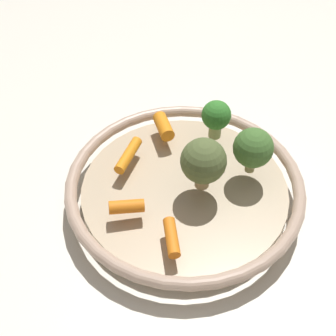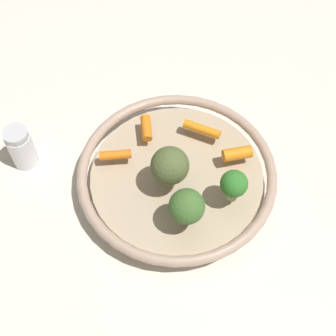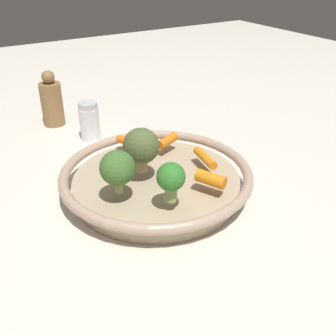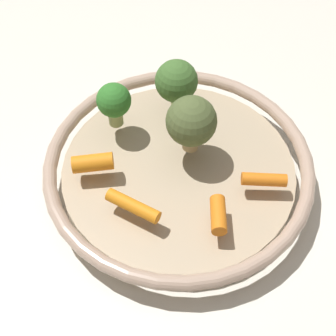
# 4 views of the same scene
# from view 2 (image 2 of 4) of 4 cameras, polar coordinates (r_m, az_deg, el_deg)

# --- Properties ---
(ground_plane) EXTENTS (2.53, 2.53, 0.00)m
(ground_plane) POSITION_cam_2_polar(r_m,az_deg,el_deg) (0.84, 0.96, -1.84)
(ground_plane) COLOR silver
(serving_bowl) EXTENTS (0.32, 0.32, 0.04)m
(serving_bowl) POSITION_cam_2_polar(r_m,az_deg,el_deg) (0.82, 0.98, -0.98)
(serving_bowl) COLOR tan
(serving_bowl) RESTS_ON ground_plane
(baby_carrot_left) EXTENTS (0.05, 0.04, 0.02)m
(baby_carrot_left) POSITION_cam_2_polar(r_m,az_deg,el_deg) (0.81, 7.74, 1.60)
(baby_carrot_left) COLOR orange
(baby_carrot_left) RESTS_ON serving_bowl
(baby_carrot_back) EXTENTS (0.03, 0.05, 0.02)m
(baby_carrot_back) POSITION_cam_2_polar(r_m,az_deg,el_deg) (0.84, -2.44, 4.48)
(baby_carrot_back) COLOR orange
(baby_carrot_back) RESTS_ON serving_bowl
(baby_carrot_right) EXTENTS (0.06, 0.03, 0.01)m
(baby_carrot_right) POSITION_cam_2_polar(r_m,az_deg,el_deg) (0.84, 3.81, 4.36)
(baby_carrot_right) COLOR orange
(baby_carrot_right) RESTS_ON serving_bowl
(baby_carrot_near_rim) EXTENTS (0.05, 0.03, 0.02)m
(baby_carrot_near_rim) POSITION_cam_2_polar(r_m,az_deg,el_deg) (0.81, -5.95, 1.32)
(baby_carrot_near_rim) COLOR orange
(baby_carrot_near_rim) RESTS_ON serving_bowl
(broccoli_floret_edge) EXTENTS (0.04, 0.04, 0.06)m
(broccoli_floret_edge) POSITION_cam_2_polar(r_m,az_deg,el_deg) (0.75, 7.37, -1.84)
(broccoli_floret_edge) COLOR #96AA66
(broccoli_floret_edge) RESTS_ON serving_bowl
(broccoli_floret_large) EXTENTS (0.06, 0.06, 0.07)m
(broccoli_floret_large) POSITION_cam_2_polar(r_m,az_deg,el_deg) (0.75, 0.21, 0.22)
(broccoli_floret_large) COLOR tan
(broccoli_floret_large) RESTS_ON serving_bowl
(broccoli_floret_mid) EXTENTS (0.05, 0.05, 0.07)m
(broccoli_floret_mid) POSITION_cam_2_polar(r_m,az_deg,el_deg) (0.72, 2.11, -4.34)
(broccoli_floret_mid) COLOR tan
(broccoli_floret_mid) RESTS_ON serving_bowl
(salt_shaker) EXTENTS (0.04, 0.04, 0.08)m
(salt_shaker) POSITION_cam_2_polar(r_m,az_deg,el_deg) (0.87, -16.10, 2.24)
(salt_shaker) COLOR white
(salt_shaker) RESTS_ON ground_plane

